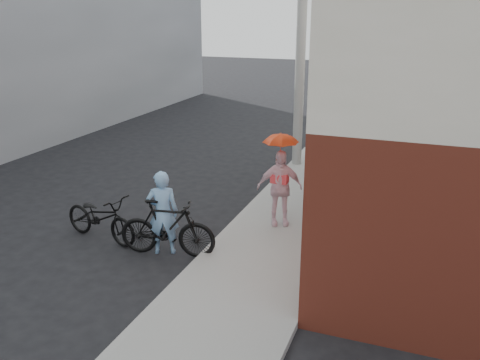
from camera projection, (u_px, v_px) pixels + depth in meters
The scene contains 11 objects.
ground at pixel (171, 242), 10.47m from camera, with size 80.00×80.00×0.00m, color black.
sidewalk at pixel (295, 218), 11.52m from camera, with size 2.20×24.00×0.12m, color #979792.
curb at pixel (247, 211), 11.91m from camera, with size 0.12×24.00×0.12m, color #9E9E99.
utility_pole at pixel (301, 49), 14.31m from camera, with size 0.28×0.28×7.00m, color #9E9E99.
officer at pixel (163, 213), 9.75m from camera, with size 0.61×0.40×1.68m, color #7EB0E0.
bike_left at pixel (101, 217), 10.42m from camera, with size 0.66×1.90×1.00m, color black.
bike_right at pixel (167, 228), 9.72m from camera, with size 0.54×1.90×1.14m, color black.
kimono_woman at pixel (279, 188), 10.80m from camera, with size 0.97×0.40×1.65m, color white.
parasol at pixel (281, 136), 10.44m from camera, with size 0.72×0.72×0.63m, color #DC4519.
planter at pixel (339, 207), 11.75m from camera, with size 0.36×0.36×0.19m, color black.
potted_plant at pixel (340, 189), 11.62m from camera, with size 0.60×0.52×0.66m, color #255D29.
Camera 1 is at (4.68, -8.40, 4.55)m, focal length 38.00 mm.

